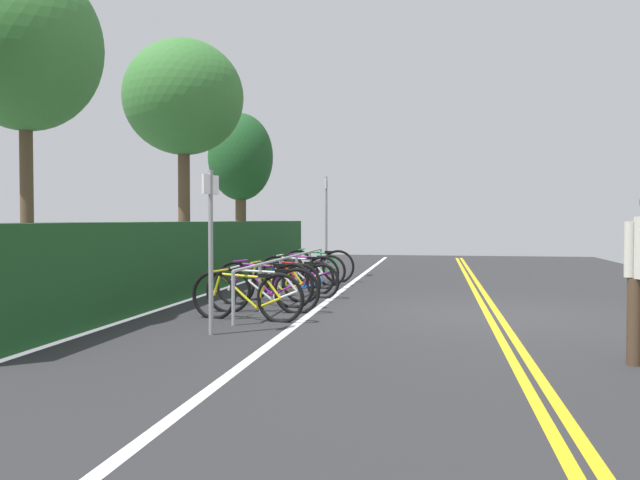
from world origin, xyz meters
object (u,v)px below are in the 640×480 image
object	(u,v)px
sign_post_far	(326,217)
bicycle_4	(295,280)
bicycle_2	(263,284)
tree_mid	(25,48)
bicycle_5	(297,276)
bicycle_7	(310,270)
tree_far_right	(183,99)
bicycle_3	(276,282)
tree_extra	(241,159)
bike_rack	(289,266)
bicycle_0	(247,296)
bicycle_6	(299,272)
bicycle_8	(318,266)
bicycle_1	(263,290)
sign_post_near	(211,235)

from	to	relation	value
sign_post_far	bicycle_4	bearing A→B (deg)	-178.57
bicycle_2	tree_mid	world-z (taller)	tree_mid
bicycle_4	bicycle_5	size ratio (longest dim) A/B	1.07
bicycle_7	tree_far_right	bearing A→B (deg)	68.36
bicycle_3	bicycle_7	size ratio (longest dim) A/B	1.00
bicycle_2	tree_extra	bearing A→B (deg)	18.88
bicycle_5	sign_post_far	xyz separation A→B (m)	(3.33, -0.04, 1.17)
tree_extra	bike_rack	bearing A→B (deg)	-157.44
bicycle_5	bicycle_4	bearing A→B (deg)	-169.96
bicycle_0	tree_mid	distance (m)	5.93
tree_mid	bicycle_7	bearing A→B (deg)	-45.84
bike_rack	bicycle_7	distance (m)	2.24
bicycle_6	tree_far_right	world-z (taller)	tree_far_right
bicycle_7	bicycle_5	bearing A→B (deg)	-179.37
bicycle_8	tree_mid	bearing A→B (deg)	138.95
bicycle_2	tree_mid	bearing A→B (deg)	95.21
bicycle_8	tree_mid	distance (m)	7.52
bicycle_1	sign_post_far	world-z (taller)	sign_post_far
tree_far_right	bicycle_6	bearing A→B (deg)	-122.52
bicycle_1	bicycle_4	distance (m)	2.10
bicycle_2	bicycle_4	bearing A→B (deg)	-10.38
bicycle_3	sign_post_near	xyz separation A→B (m)	(-3.46, -0.01, 0.91)
bicycle_6	bicycle_8	xyz separation A→B (m)	(1.55, -0.13, 0.03)
tree_extra	bicycle_1	bearing A→B (deg)	-161.46
tree_mid	tree_extra	bearing A→B (deg)	-4.32
bicycle_2	bicycle_8	bearing A→B (deg)	-1.63
tree_far_right	bicycle_1	bearing A→B (deg)	-148.38
bicycle_8	tree_extra	distance (m)	6.94
bicycle_2	bicycle_8	world-z (taller)	same
bicycle_5	tree_mid	xyz separation A→B (m)	(-2.53, 4.17, 4.03)
tree_far_right	tree_extra	bearing A→B (deg)	-0.87
sign_post_far	tree_far_right	world-z (taller)	tree_far_right
bicycle_0	bicycle_3	world-z (taller)	bicycle_0
bicycle_7	bicycle_8	distance (m)	0.78
bicycle_0	tree_mid	world-z (taller)	tree_mid
bike_rack	sign_post_near	xyz separation A→B (m)	(-4.20, 0.05, 0.67)
bicycle_3	tree_mid	bearing A→B (deg)	104.46
sign_post_near	sign_post_far	world-z (taller)	sign_post_far
bicycle_8	bicycle_4	bearing A→B (deg)	-177.69
bicycle_3	tree_mid	world-z (taller)	tree_mid
sign_post_near	tree_far_right	xyz separation A→B (m)	(7.81, 3.44, 3.20)
bicycle_1	tree_mid	size ratio (longest dim) A/B	0.31
bike_rack	bicycle_4	distance (m)	0.29
bicycle_2	bicycle_5	bearing A→B (deg)	-2.93
bicycle_1	sign_post_near	bearing A→B (deg)	176.59
sign_post_far	tree_mid	world-z (taller)	tree_mid
bicycle_8	sign_post_near	bearing A→B (deg)	179.49
bicycle_3	sign_post_near	size ratio (longest dim) A/B	0.81
bicycle_4	tree_extra	world-z (taller)	tree_extra
bicycle_6	bicycle_4	bearing A→B (deg)	-170.54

